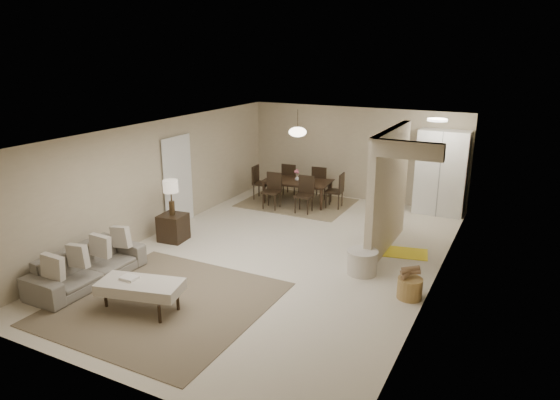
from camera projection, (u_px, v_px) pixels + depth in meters
The scene contains 22 objects.
floor at pixel (280, 254), 10.05m from camera, with size 9.00×9.00×0.00m, color beige.
ceiling at pixel (280, 131), 9.32m from camera, with size 9.00×9.00×0.00m, color white.
back_wall at pixel (355, 154), 13.52m from camera, with size 6.00×6.00×0.00m, color tan.
left_wall at pixel (159, 178), 10.99m from camera, with size 9.00×9.00×0.00m, color tan.
right_wall at pixel (439, 218), 8.38m from camera, with size 9.00×9.00×0.00m, color tan.
partition at pixel (388, 191), 9.97m from camera, with size 0.15×2.50×2.50m, color tan.
doorway at pixel (178, 182), 11.55m from camera, with size 0.04×0.90×2.04m, color black.
pantry_cabinet at pixel (441, 173), 12.26m from camera, with size 1.20×0.55×2.10m, color white.
flush_light at pixel (437, 120), 11.06m from camera, with size 0.44×0.44×0.05m, color white.
living_rug at pixel (164, 303), 8.11m from camera, with size 3.20×3.20×0.01m, color brown.
sofa at pixel (87, 266), 8.76m from camera, with size 0.83×2.11×0.62m, color slate.
ottoman_bench at pixel (140, 287), 7.83m from camera, with size 1.42×0.90×0.47m.
side_table at pixel (173, 227), 10.71m from camera, with size 0.53×0.53×0.58m, color black.
table_lamp at pixel (171, 189), 10.47m from camera, with size 0.32×0.32×0.76m.
round_pouf at pixel (362, 262), 9.14m from camera, with size 0.57×0.57×0.44m, color beige.
wicker_basket at pixel (410, 288), 8.24m from camera, with size 0.41×0.41×0.35m, color olive.
dining_rug at pixel (297, 203), 13.39m from camera, with size 2.80×2.10×0.01m, color #756748.
dining_table at pixel (297, 192), 13.30m from camera, with size 1.77×0.99×0.62m, color black.
dining_chairs at pixel (297, 187), 13.26m from camera, with size 2.50×1.88×0.92m.
vase at pixel (297, 178), 13.19m from camera, with size 0.13×0.13×0.13m, color white.
yellow_mat at pixel (402, 253), 10.12m from camera, with size 1.01×0.61×0.01m, color yellow.
pendant_light at pixel (298, 132), 12.84m from camera, with size 0.46×0.46×0.71m.
Camera 1 is at (4.23, -8.28, 3.96)m, focal length 32.00 mm.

